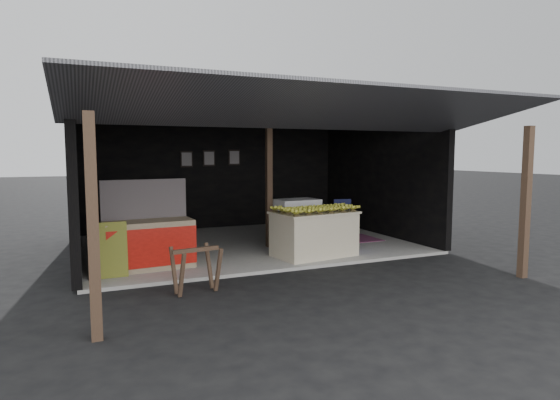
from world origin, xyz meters
name	(u,v)px	position (x,y,z in m)	size (l,w,h in m)	color
ground	(294,271)	(0.00, 0.00, 0.00)	(80.00, 80.00, 0.00)	black
concrete_slab	(247,244)	(0.00, 2.50, 0.03)	(7.00, 5.00, 0.06)	gray
shophouse	(241,152)	(0.00, 2.82, 2.10)	(7.40, 7.29, 3.02)	black
banana_table	(314,234)	(0.77, 0.72, 0.50)	(1.70, 1.18, 0.87)	beige
banana_pile	(314,207)	(0.77, 0.72, 1.02)	(1.46, 0.87, 0.17)	gold
white_crate	(297,223)	(0.87, 1.72, 0.57)	(0.97, 0.70, 1.02)	white
neighbor_stall	(149,242)	(-2.33, 0.99, 0.52)	(1.54, 0.78, 1.54)	#998466
green_signboard	(108,250)	(-3.03, 0.58, 0.51)	(0.60, 0.04, 0.90)	black
sawhorse	(196,265)	(-1.89, -0.63, 0.43)	(0.71, 0.68, 0.68)	#4B3325
water_barrel	(347,238)	(1.67, 0.94, 0.31)	(0.33, 0.33, 0.49)	#130E9C
plastic_chair	(343,215)	(2.38, 2.29, 0.59)	(0.52, 0.52, 0.90)	#0B0F3D
magenta_rug	(346,239)	(2.25, 1.95, 0.07)	(1.50, 1.00, 0.01)	maroon
picture_frames	(210,158)	(-0.17, 4.89, 1.93)	(1.62, 0.04, 0.46)	black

